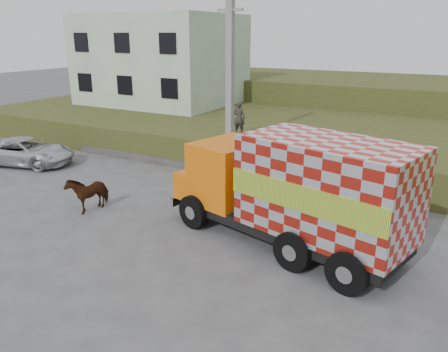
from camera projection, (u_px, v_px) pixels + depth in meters
The scene contains 10 objects.
ground at pixel (195, 209), 16.32m from camera, with size 120.00×120.00×0.00m, color #474749.
embankment at pixel (291, 137), 24.38m from camera, with size 40.00×12.00×1.50m, color #2E4316.
embankment_far at pixel (346, 97), 34.12m from camera, with size 40.00×12.00×3.00m, color #2E4316.
retaining_strip at pixel (207, 168), 20.66m from camera, with size 16.00×0.50×0.40m, color #595651.
building at pixel (162, 59), 30.79m from camera, with size 10.00×8.00×6.00m, color silver.
utility_pole at pixel (230, 85), 19.33m from camera, with size 1.20×0.30×8.00m.
cargo_truck at pixel (295, 190), 13.00m from camera, with size 8.25×4.39×3.51m.
cow at pixel (88, 192), 16.14m from camera, with size 0.72×1.58×1.34m, color #37130D.
suv at pixel (26, 151), 21.72m from camera, with size 2.21×4.79×1.33m, color silver.
pedestrian at pixel (239, 118), 21.31m from camera, with size 0.60×0.39×1.64m, color #2B2826.
Camera 1 is at (8.31, -12.67, 6.27)m, focal length 35.00 mm.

